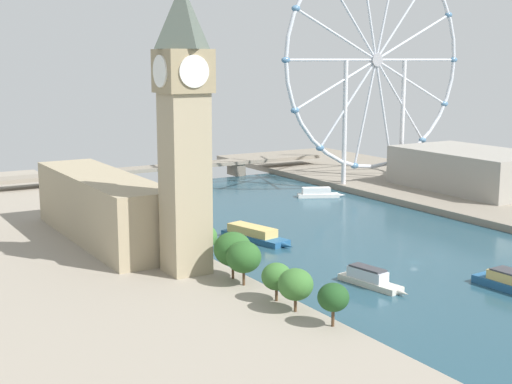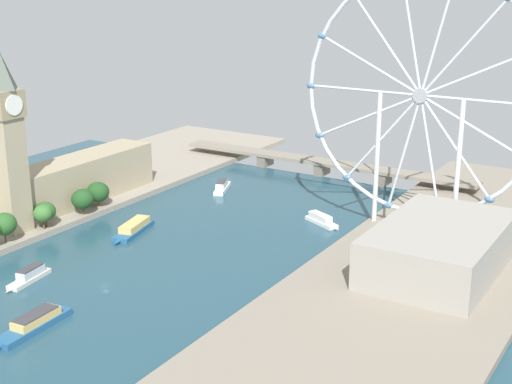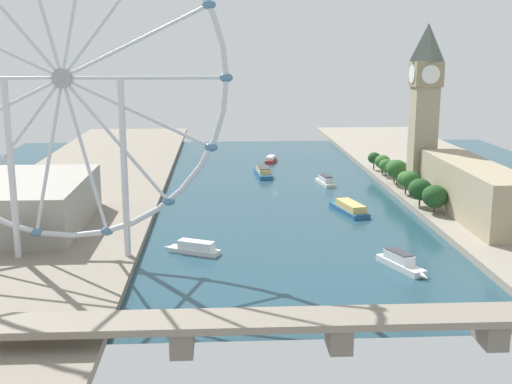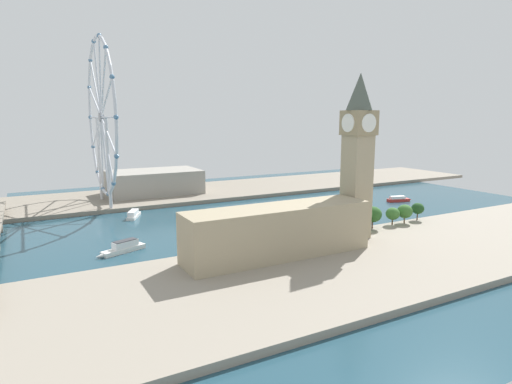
# 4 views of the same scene
# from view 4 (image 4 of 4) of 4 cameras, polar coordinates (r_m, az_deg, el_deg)

# --- Properties ---
(ground_plane) EXTENTS (383.47, 383.47, 0.00)m
(ground_plane) POSITION_cam_4_polar(r_m,az_deg,el_deg) (311.11, 6.58, -2.63)
(ground_plane) COLOR #234756
(riverbank_left) EXTENTS (90.00, 520.00, 3.00)m
(riverbank_left) POSITION_cam_4_polar(r_m,az_deg,el_deg) (234.56, 21.83, -7.07)
(riverbank_left) COLOR gray
(riverbank_left) RESTS_ON ground_plane
(riverbank_right) EXTENTS (90.00, 520.00, 3.00)m
(riverbank_right) POSITION_cam_4_polar(r_m,az_deg,el_deg) (401.19, -2.20, 0.47)
(riverbank_right) COLOR gray
(riverbank_right) RESTS_ON ground_plane
(clock_tower) EXTENTS (15.31, 15.31, 86.87)m
(clock_tower) POSITION_cam_4_polar(r_m,az_deg,el_deg) (232.65, 13.42, 4.97)
(clock_tower) COLOR tan
(clock_tower) RESTS_ON riverbank_left
(parliament_block) EXTENTS (22.00, 91.20, 23.66)m
(parliament_block) POSITION_cam_4_polar(r_m,az_deg,el_deg) (200.22, 3.01, -5.24)
(parliament_block) COLOR tan
(parliament_block) RESTS_ON riverbank_left
(tree_row_embankment) EXTENTS (14.06, 119.27, 14.30)m
(tree_row_embankment) POSITION_cam_4_polar(r_m,az_deg,el_deg) (244.38, 11.42, -3.54)
(tree_row_embankment) COLOR #513823
(tree_row_embankment) RESTS_ON riverbank_left
(ferris_wheel) EXTENTS (118.04, 3.20, 122.11)m
(ferris_wheel) POSITION_cam_4_polar(r_m,az_deg,el_deg) (336.99, -19.97, 9.23)
(ferris_wheel) COLOR silver
(ferris_wheel) RESTS_ON riverbank_right
(riverside_hall) EXTENTS (46.64, 75.79, 19.70)m
(riverside_hall) POSITION_cam_4_polar(r_m,az_deg,el_deg) (376.77, -13.46, 1.33)
(riverside_hall) COLOR gray
(riverside_hall) RESTS_ON riverbank_right
(tour_boat_0) EXTENTS (9.85, 37.57, 5.73)m
(tour_boat_0) POSITION_cam_4_polar(r_m,az_deg,el_deg) (338.97, 11.95, -1.35)
(tour_boat_0) COLOR #235684
(tour_boat_0) RESTS_ON ground_plane
(tour_boat_1) EXTENTS (13.54, 26.38, 5.97)m
(tour_boat_1) POSITION_cam_4_polar(r_m,az_deg,el_deg) (227.43, -17.30, -7.10)
(tour_boat_1) COLOR white
(tour_boat_1) RESTS_ON ground_plane
(tour_boat_2) EXTENTS (23.27, 13.86, 4.96)m
(tour_boat_2) POSITION_cam_4_polar(r_m,az_deg,el_deg) (302.88, -16.03, -2.89)
(tour_boat_2) COLOR white
(tour_boat_2) RESTS_ON ground_plane
(tour_boat_3) EXTENTS (14.94, 34.73, 5.33)m
(tour_boat_3) POSITION_cam_4_polar(r_m,az_deg,el_deg) (256.95, 0.68, -4.71)
(tour_boat_3) COLOR #235684
(tour_boat_3) RESTS_ON ground_plane
(tour_boat_4) EXTENTS (8.88, 25.94, 5.65)m
(tour_boat_4) POSITION_cam_4_polar(r_m,az_deg,el_deg) (295.11, 11.93, -3.01)
(tour_boat_4) COLOR beige
(tour_boat_4) RESTS_ON ground_plane
(tour_boat_5) EXTENTS (9.70, 21.54, 4.45)m
(tour_boat_5) POSITION_cam_4_polar(r_m,az_deg,el_deg) (365.51, 18.49, -0.91)
(tour_boat_5) COLOR #B22D28
(tour_boat_5) RESTS_ON ground_plane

